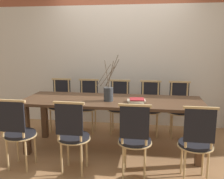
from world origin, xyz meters
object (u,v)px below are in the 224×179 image
(dining_table, at_px, (112,106))
(chair_near_center, at_px, (135,137))
(vase_centerpiece, at_px, (108,93))
(chair_far_center, at_px, (119,105))
(book_stack, at_px, (137,101))

(dining_table, xyz_separation_m, chair_near_center, (0.38, -0.74, -0.16))
(dining_table, distance_m, chair_near_center, 0.84)
(dining_table, relative_size, vase_centerpiece, 4.00)
(chair_far_center, relative_size, vase_centerpiece, 1.44)
(chair_far_center, xyz_separation_m, vase_centerpiece, (-0.06, -0.82, 0.37))
(dining_table, bearing_deg, book_stack, -17.51)
(chair_near_center, bearing_deg, vase_centerpiece, 122.44)
(chair_far_center, distance_m, book_stack, 0.96)
(dining_table, height_order, vase_centerpiece, vase_centerpiece)
(chair_far_center, height_order, vase_centerpiece, vase_centerpiece)
(chair_near_center, xyz_separation_m, vase_centerpiece, (-0.42, 0.66, 0.37))
(chair_far_center, bearing_deg, book_stack, 112.09)
(chair_near_center, height_order, vase_centerpiece, vase_centerpiece)
(chair_far_center, bearing_deg, chair_near_center, 103.75)
(chair_near_center, relative_size, vase_centerpiece, 1.44)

